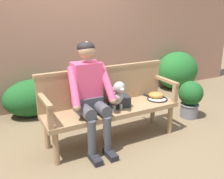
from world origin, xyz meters
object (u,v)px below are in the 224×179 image
Objects in this scene: tennis_racket at (156,98)px; sports_bag at (119,101)px; dog_on_bench at (116,95)px; garden_bench at (112,112)px; person_seated at (90,92)px; potted_plant at (190,97)px; baseball_glove at (156,95)px.

tennis_racket is 0.60m from sports_bag.
dog_on_bench is 0.71m from tennis_racket.
garden_bench is 0.45m from person_seated.
garden_bench is 2.98× the size of potted_plant.
potted_plant is (1.44, 0.13, -0.32)m from dog_on_bench.
dog_on_bench is at bearing -174.91° from potted_plant.
tennis_racket is 2.65× the size of baseball_glove.
person_seated reaches higher than potted_plant.
garden_bench is 1.46m from potted_plant.
sports_bag is at bearing 39.18° from dog_on_bench.
dog_on_bench is 1.78× the size of baseball_glove.
potted_plant is (1.36, 0.06, -0.20)m from sports_bag.
sports_bag is at bearing 3.93° from person_seated.
person_seated reaches higher than baseball_glove.
garden_bench is 4.60× the size of dog_on_bench.
potted_plant is (1.77, 0.09, -0.40)m from person_seated.
tennis_racket is 0.77m from potted_plant.
dog_on_bench reaches higher than tennis_racket.
tennis_racket is 0.05m from baseball_glove.
dog_on_bench reaches higher than baseball_glove.
dog_on_bench is 0.16m from sports_bag.
dog_on_bench is 0.65× the size of potted_plant.
garden_bench is 6.43× the size of sports_bag.
sports_bag is (-0.63, -0.02, 0.03)m from baseball_glove.
dog_on_bench reaches higher than garden_bench.
person_seated is 6.07× the size of baseball_glove.
baseball_glove is at bearing -176.46° from potted_plant.
person_seated is 0.46m from sports_bag.
garden_bench is at bearing -142.11° from baseball_glove.
baseball_glove is at bearing 1.39° from sports_bag.
garden_bench is 8.18× the size of baseball_glove.
person_seated is 2.21× the size of potted_plant.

